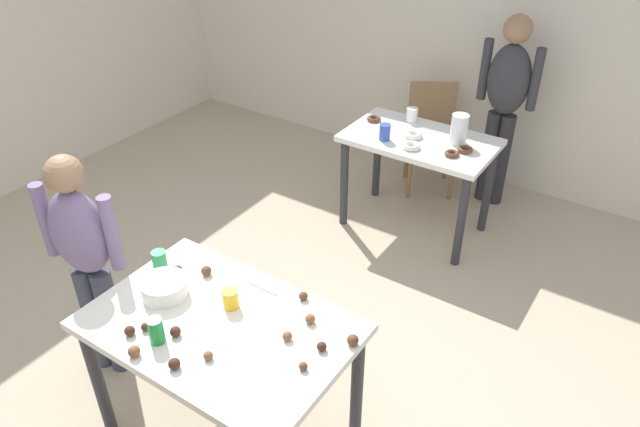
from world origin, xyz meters
The scene contains 35 objects.
ground_plane centered at (0.00, 0.00, 0.00)m, with size 6.40×6.40×0.00m, color tan.
wall_back centered at (0.00, 3.20, 1.30)m, with size 6.40×0.10×2.60m, color beige.
dining_table_near centered at (-0.04, -0.09, 0.65)m, with size 1.18×0.78×0.75m.
dining_table_far centered at (-0.11, 2.11, 0.63)m, with size 1.05×0.63×0.75m.
chair_far_table centered at (-0.31, 2.77, 0.50)m, with size 0.55×0.55×0.87m.
person_girl_near centered at (-0.91, -0.11, 0.79)m, with size 0.45×0.28×1.34m.
person_adult_far centered at (0.24, 2.81, 0.90)m, with size 0.45×0.21×1.50m.
mixing_bowl centered at (-0.38, -0.08, 0.79)m, with size 0.22×0.22×0.08m, color white.
soda_can centered at (-0.19, -0.31, 0.81)m, with size 0.07×0.07×0.12m, color #198438.
fork_near centered at (-0.03, 0.21, 0.75)m, with size 0.17×0.02×0.01m, color silver.
cup_near_0 centered at (-0.55, 0.05, 0.80)m, with size 0.07×0.07×0.10m, color green.
cup_near_1 centered at (-0.07, 0.03, 0.80)m, with size 0.07×0.07×0.09m, color yellow.
cake_ball_0 centered at (-0.32, 0.14, 0.78)m, with size 0.05×0.05×0.05m, color brown.
cake_ball_1 centered at (0.27, 0.00, 0.77)m, with size 0.04×0.04×0.04m, color brown.
cake_ball_2 centered at (-0.52, -0.05, 0.77)m, with size 0.04×0.04×0.04m, color brown.
cake_ball_3 centered at (-0.15, -0.25, 0.77)m, with size 0.05×0.05×0.05m, color #3D2319.
cake_ball_4 centered at (0.29, 0.14, 0.77)m, with size 0.05×0.05×0.05m, color brown.
cake_ball_5 centered at (0.42, -0.10, 0.77)m, with size 0.04×0.04×0.04m, color brown.
cake_ball_6 centered at (-0.45, 0.07, 0.77)m, with size 0.04×0.04×0.04m, color brown.
cake_ball_7 centered at (-0.31, -0.35, 0.77)m, with size 0.05×0.05×0.05m, color #3D2319.
cake_ball_8 centered at (-0.28, -0.29, 0.77)m, with size 0.04×0.04×0.04m, color #3D2319.
cake_ball_9 centered at (-0.02, -0.38, 0.77)m, with size 0.05×0.05×0.05m, color #3D2319.
cake_ball_10 centered at (0.18, 0.25, 0.77)m, with size 0.04×0.04×0.04m, color brown.
cake_ball_11 centered at (-0.20, -0.42, 0.78)m, with size 0.05×0.05×0.05m, color brown.
cake_ball_12 centered at (0.51, 0.13, 0.78)m, with size 0.05×0.05×0.05m, color brown.
cake_ball_13 centered at (0.06, -0.27, 0.77)m, with size 0.04×0.04×0.04m, color brown.
cake_ball_14 centered at (0.42, 0.03, 0.77)m, with size 0.04×0.04×0.04m, color #3D2319.
pitcher_far centered at (0.13, 2.18, 0.85)m, with size 0.12×0.12×0.21m, color white.
cup_far_0 centered at (-0.29, 2.33, 0.80)m, with size 0.08×0.08×0.10m, color white.
cup_far_1 centered at (-0.31, 1.94, 0.81)m, with size 0.08×0.08×0.12m, color #3351B2.
donut_far_0 centered at (-0.10, 1.92, 0.77)m, with size 0.13×0.13×0.04m, color white.
donut_far_1 centered at (-0.16, 2.09, 0.77)m, with size 0.13×0.13×0.04m, color white.
donut_far_2 centered at (0.23, 2.08, 0.77)m, with size 0.10×0.10×0.03m, color brown.
donut_far_3 centered at (-0.53, 2.18, 0.77)m, with size 0.10×0.10×0.03m, color brown.
donut_far_4 centered at (0.18, 1.98, 0.76)m, with size 0.10×0.10×0.03m, color brown.
Camera 1 is at (1.40, -1.46, 2.60)m, focal length 33.54 mm.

